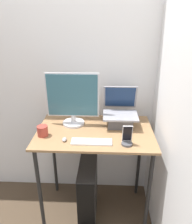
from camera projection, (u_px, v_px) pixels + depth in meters
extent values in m
cube|color=silver|center=(97.00, 80.00, 2.15)|extent=(6.00, 0.05, 2.60)
cube|color=silver|center=(181.00, 112.00, 1.46)|extent=(0.05, 6.00, 2.60)
cube|color=#936D47|center=(95.00, 132.00, 1.92)|extent=(1.02, 0.65, 0.02)
cylinder|color=black|center=(40.00, 195.00, 1.88)|extent=(0.03, 0.03, 0.94)
cylinder|color=black|center=(148.00, 199.00, 1.85)|extent=(0.03, 0.03, 0.94)
cylinder|color=black|center=(54.00, 157.00, 2.39)|extent=(0.03, 0.03, 0.94)
cylinder|color=black|center=(139.00, 159.00, 2.35)|extent=(0.03, 0.03, 0.94)
cube|color=#4C4C51|center=(120.00, 121.00, 1.98)|extent=(0.22, 0.16, 0.10)
cube|color=gray|center=(120.00, 116.00, 1.96)|extent=(0.31, 0.23, 0.02)
cube|color=gray|center=(120.00, 97.00, 2.04)|extent=(0.31, 0.07, 0.23)
cube|color=navy|center=(120.00, 97.00, 2.04)|extent=(0.28, 0.06, 0.20)
cylinder|color=silver|center=(74.00, 123.00, 2.03)|extent=(0.20, 0.20, 0.02)
cylinder|color=silver|center=(73.00, 118.00, 2.02)|extent=(0.04, 0.04, 0.07)
cube|color=silver|center=(72.00, 95.00, 1.93)|extent=(0.47, 0.01, 0.40)
cube|color=#336072|center=(72.00, 96.00, 1.92)|extent=(0.45, 0.01, 0.38)
cube|color=white|center=(92.00, 142.00, 1.74)|extent=(0.32, 0.10, 0.01)
cube|color=silver|center=(92.00, 141.00, 1.73)|extent=(0.30, 0.08, 0.00)
ellipsoid|color=#99999E|center=(64.00, 139.00, 1.76)|extent=(0.04, 0.06, 0.03)
cylinder|color=#4C4C51|center=(127.00, 144.00, 1.71)|extent=(0.09, 0.09, 0.02)
cube|color=silver|center=(127.00, 134.00, 1.69)|extent=(0.08, 0.04, 0.15)
cube|color=black|center=(127.00, 134.00, 1.68)|extent=(0.07, 0.03, 0.14)
cube|color=black|center=(88.00, 189.00, 2.19)|extent=(0.17, 0.47, 0.58)
cube|color=black|center=(86.00, 208.00, 1.97)|extent=(0.16, 0.01, 0.55)
cylinder|color=#9E382D|center=(43.00, 131.00, 1.82)|extent=(0.09, 0.09, 0.09)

